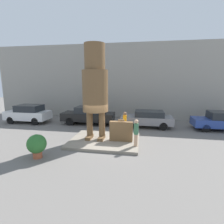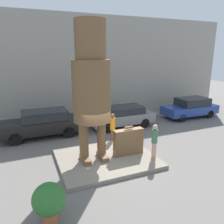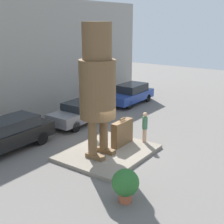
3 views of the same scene
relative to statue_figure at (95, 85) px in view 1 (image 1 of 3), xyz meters
name	(u,v)px [view 1 (image 1 of 3)]	position (x,y,z in m)	size (l,w,h in m)	color
ground_plane	(105,142)	(0.62, -0.10, -3.72)	(60.00, 60.00, 0.00)	slate
pedestal	(105,140)	(0.62, -0.10, -3.63)	(4.46, 3.61, 0.17)	gray
building_backdrop	(120,82)	(0.62, 7.66, 0.13)	(28.00, 0.60, 7.70)	gray
statue_figure	(95,85)	(0.00, 0.00, 0.00)	(1.64, 1.64, 6.07)	brown
giant_suitcase	(121,131)	(1.72, -0.19, -2.91)	(1.46, 0.37, 1.42)	brown
tourist	(136,132)	(2.69, -0.95, -2.67)	(0.27, 0.27, 1.61)	tan
parked_car_white	(28,113)	(-7.67, 3.83, -2.83)	(4.03, 1.85, 1.70)	silver
parked_car_black	(89,115)	(-1.82, 4.22, -2.86)	(4.76, 1.72, 1.62)	black
parked_car_grey	(147,118)	(3.44, 4.08, -2.95)	(4.34, 1.74, 1.43)	gray
parked_car_blue	(222,121)	(9.40, 4.15, -2.92)	(4.38, 1.78, 1.53)	#284293
planter_pot	(37,145)	(-2.35, -3.06, -3.00)	(0.99, 0.99, 1.26)	#AD5638
worker_hivis	(125,122)	(1.74, 1.82, -2.79)	(0.29, 0.29, 1.70)	brown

